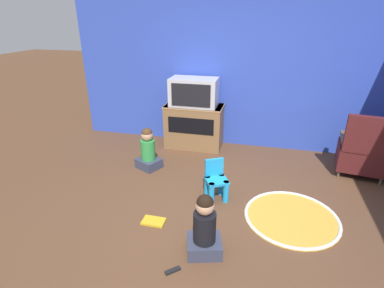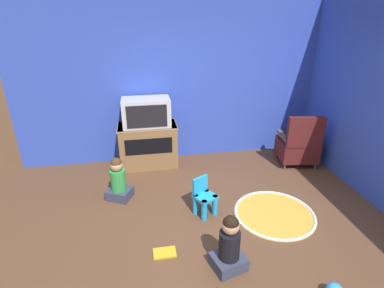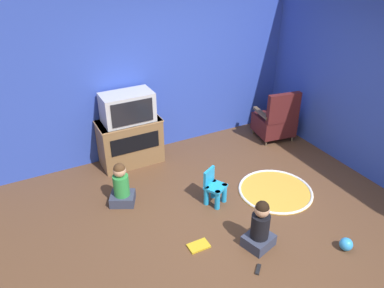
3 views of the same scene
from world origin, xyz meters
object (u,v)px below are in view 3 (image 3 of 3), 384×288
at_px(television, 128,107).
at_px(black_armchair, 276,121).
at_px(toy_ball, 346,244).
at_px(tv_cabinet, 130,141).
at_px(child_watching_center, 260,227).
at_px(book, 199,246).
at_px(remote_control, 258,269).
at_px(child_watching_left, 121,186).
at_px(yellow_kid_chair, 214,189).

distance_m(television, black_armchair, 2.70).
bearing_deg(toy_ball, tv_cabinet, 117.51).
xyz_separation_m(television, child_watching_center, (0.71, -2.51, -0.70)).
distance_m(tv_cabinet, book, 2.24).
bearing_deg(remote_control, child_watching_center, 11.39).
xyz_separation_m(tv_cabinet, child_watching_center, (0.71, -2.52, -0.10)).
distance_m(toy_ball, remote_control, 1.14).
distance_m(child_watching_center, book, 0.77).
height_order(black_armchair, child_watching_left, black_armchair).
height_order(black_armchair, book, black_armchair).
relative_size(yellow_kid_chair, toy_ball, 3.29).
height_order(child_watching_center, toy_ball, child_watching_center).
bearing_deg(television, child_watching_left, -116.76).
xyz_separation_m(television, book, (0.06, -2.19, -0.97)).
relative_size(toy_ball, book, 0.61).
bearing_deg(toy_ball, black_armchair, 69.14).
xyz_separation_m(television, black_armchair, (2.59, -0.42, -0.63)).
bearing_deg(toy_ball, television, 117.64).
height_order(child_watching_center, remote_control, child_watching_center).
height_order(tv_cabinet, child_watching_left, tv_cabinet).
bearing_deg(child_watching_left, television, 89.88).
bearing_deg(toy_ball, book, 151.07).
distance_m(tv_cabinet, child_watching_left, 1.09).
relative_size(tv_cabinet, black_armchair, 1.04).
relative_size(television, remote_control, 5.59).
bearing_deg(television, tv_cabinet, 90.00).
relative_size(television, yellow_kid_chair, 1.52).
xyz_separation_m(black_armchair, child_watching_center, (-1.89, -2.08, -0.07)).
bearing_deg(tv_cabinet, book, -88.56).
relative_size(child_watching_left, child_watching_center, 0.98).
distance_m(television, toy_ball, 3.55).
relative_size(child_watching_center, remote_control, 4.71).
relative_size(child_watching_center, toy_ball, 4.20).
bearing_deg(book, child_watching_left, 113.38).
height_order(tv_cabinet, remote_control, tv_cabinet).
distance_m(child_watching_center, remote_control, 0.48).
distance_m(black_armchair, child_watching_left, 3.12).
xyz_separation_m(child_watching_left, child_watching_center, (1.19, -1.55, 0.01)).
distance_m(tv_cabinet, child_watching_center, 2.62).
distance_m(yellow_kid_chair, child_watching_center, 0.97).
relative_size(television, book, 3.05).
xyz_separation_m(black_armchair, child_watching_left, (-3.07, -0.53, -0.07)).
relative_size(child_watching_left, remote_control, 4.62).
distance_m(black_armchair, yellow_kid_chair, 2.24).
bearing_deg(remote_control, tv_cabinet, 57.05).
distance_m(tv_cabinet, remote_control, 2.90).
relative_size(tv_cabinet, yellow_kid_chair, 1.92).
bearing_deg(tv_cabinet, black_armchair, -9.63).
height_order(child_watching_left, toy_ball, child_watching_left).
bearing_deg(child_watching_left, tv_cabinet, 90.27).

